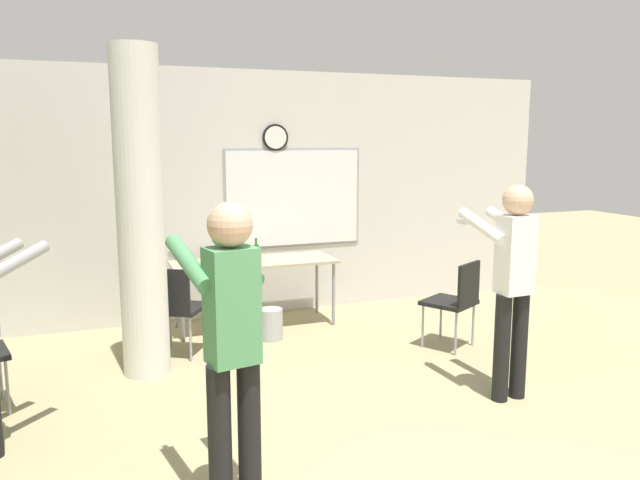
% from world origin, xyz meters
% --- Properties ---
extents(wall_back, '(8.00, 0.15, 2.80)m').
position_xyz_m(wall_back, '(0.01, 5.06, 1.40)').
color(wall_back, silver).
rests_on(wall_back, ground_plane).
extents(support_pillar, '(0.40, 0.40, 2.80)m').
position_xyz_m(support_pillar, '(-1.17, 3.51, 1.40)').
color(support_pillar, silver).
rests_on(support_pillar, ground_plane).
extents(folding_table, '(1.76, 0.64, 0.73)m').
position_xyz_m(folding_table, '(0.07, 4.50, 0.68)').
color(folding_table, tan).
rests_on(folding_table, ground_plane).
extents(bottle_on_table, '(0.06, 0.06, 0.25)m').
position_xyz_m(bottle_on_table, '(0.09, 4.51, 0.83)').
color(bottle_on_table, '#1E6B2D').
rests_on(bottle_on_table, folding_table).
extents(waste_bin, '(0.24, 0.24, 0.32)m').
position_xyz_m(waste_bin, '(0.10, 4.01, 0.16)').
color(waste_bin, '#B2B2B7').
rests_on(waste_bin, ground_plane).
extents(chair_mid_room, '(0.60, 0.60, 0.87)m').
position_xyz_m(chair_mid_room, '(1.71, 3.11, 0.51)').
color(chair_mid_room, black).
rests_on(chair_mid_room, ground_plane).
extents(chair_table_left, '(0.61, 0.61, 0.87)m').
position_xyz_m(chair_table_left, '(-0.87, 3.84, 0.51)').
color(chair_table_left, black).
rests_on(chair_table_left, ground_plane).
extents(person_playing_side, '(0.38, 0.66, 1.70)m').
position_xyz_m(person_playing_side, '(1.45, 1.95, 1.00)').
color(person_playing_side, black).
rests_on(person_playing_side, ground_plane).
extents(person_playing_front, '(0.46, 0.66, 1.72)m').
position_xyz_m(person_playing_front, '(-0.93, 1.20, 1.01)').
color(person_playing_front, black).
rests_on(person_playing_front, ground_plane).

